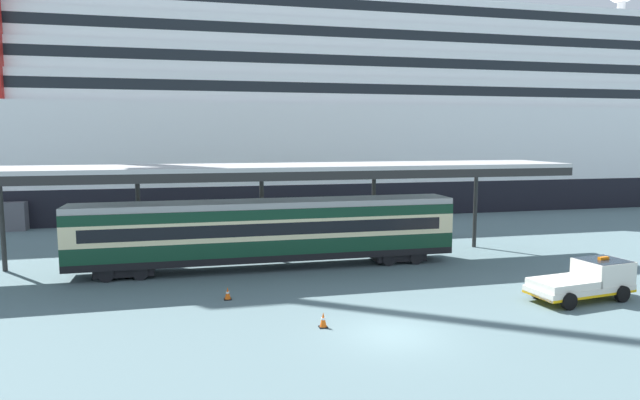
{
  "coord_description": "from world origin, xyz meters",
  "views": [
    {
      "loc": [
        -7.75,
        -20.02,
        7.97
      ],
      "look_at": [
        -1.0,
        8.5,
        4.5
      ],
      "focal_mm": 30.72,
      "sensor_mm": 36.0,
      "label": 1
    }
  ],
  "objects_px": {
    "cruise_ship": "(254,115)",
    "train_carriage": "(268,230)",
    "traffic_cone_near": "(323,320)",
    "service_truck": "(588,279)",
    "traffic_cone_mid": "(228,294)"
  },
  "relations": [
    {
      "from": "train_carriage",
      "to": "traffic_cone_near",
      "type": "relative_size",
      "value": 34.52
    },
    {
      "from": "train_carriage",
      "to": "traffic_cone_near",
      "type": "height_order",
      "value": "train_carriage"
    },
    {
      "from": "service_truck",
      "to": "traffic_cone_mid",
      "type": "xyz_separation_m",
      "value": [
        -17.18,
        3.92,
        -0.69
      ]
    },
    {
      "from": "cruise_ship",
      "to": "traffic_cone_near",
      "type": "relative_size",
      "value": 259.91
    },
    {
      "from": "cruise_ship",
      "to": "traffic_cone_near",
      "type": "xyz_separation_m",
      "value": [
        -1.86,
        -40.76,
        -9.89
      ]
    },
    {
      "from": "traffic_cone_mid",
      "to": "cruise_ship",
      "type": "bearing_deg",
      "value": 81.32
    },
    {
      "from": "cruise_ship",
      "to": "train_carriage",
      "type": "xyz_separation_m",
      "value": [
        -2.65,
        -30.02,
        -7.9
      ]
    },
    {
      "from": "service_truck",
      "to": "traffic_cone_mid",
      "type": "height_order",
      "value": "service_truck"
    },
    {
      "from": "cruise_ship",
      "to": "train_carriage",
      "type": "height_order",
      "value": "cruise_ship"
    },
    {
      "from": "cruise_ship",
      "to": "train_carriage",
      "type": "relative_size",
      "value": 7.53
    },
    {
      "from": "train_carriage",
      "to": "traffic_cone_near",
      "type": "distance_m",
      "value": 10.94
    },
    {
      "from": "cruise_ship",
      "to": "traffic_cone_near",
      "type": "height_order",
      "value": "cruise_ship"
    },
    {
      "from": "traffic_cone_near",
      "to": "traffic_cone_mid",
      "type": "relative_size",
      "value": 1.07
    },
    {
      "from": "train_carriage",
      "to": "service_truck",
      "type": "xyz_separation_m",
      "value": [
        14.35,
        -9.79,
        -1.32
      ]
    },
    {
      "from": "service_truck",
      "to": "traffic_cone_near",
      "type": "height_order",
      "value": "service_truck"
    }
  ]
}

